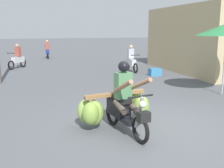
% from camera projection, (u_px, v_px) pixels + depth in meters
% --- Properties ---
extents(ground_plane, '(120.00, 120.00, 0.00)m').
position_uv_depth(ground_plane, '(152.00, 127.00, 6.25)').
color(ground_plane, '#56595E').
extents(motorbike_main_loaded, '(1.75, 1.89, 1.58)m').
position_uv_depth(motorbike_main_loaded, '(117.00, 107.00, 6.10)').
color(motorbike_main_loaded, black).
rests_on(motorbike_main_loaded, ground).
extents(motorbike_distant_ahead_left, '(0.50, 1.62, 1.40)m').
position_uv_depth(motorbike_distant_ahead_left, '(47.00, 51.00, 20.57)').
color(motorbike_distant_ahead_left, black).
rests_on(motorbike_distant_ahead_left, ground).
extents(motorbike_distant_ahead_right, '(0.98, 1.39, 1.40)m').
position_uv_depth(motorbike_distant_ahead_right, '(18.00, 58.00, 15.39)').
color(motorbike_distant_ahead_right, black).
rests_on(motorbike_distant_ahead_right, ground).
extents(motorbike_distant_far_ahead, '(0.50, 1.62, 1.40)m').
position_uv_depth(motorbike_distant_far_ahead, '(131.00, 61.00, 14.29)').
color(motorbike_distant_far_ahead, black).
rests_on(motorbike_distant_far_ahead, ground).
extents(shopfront_building, '(3.13, 6.78, 3.38)m').
position_uv_depth(shopfront_building, '(201.00, 39.00, 14.22)').
color(shopfront_building, tan).
rests_on(shopfront_building, ground).
extents(produce_crate, '(0.56, 0.40, 0.36)m').
position_uv_depth(produce_crate, '(155.00, 72.00, 13.02)').
color(produce_crate, teal).
rests_on(produce_crate, ground).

